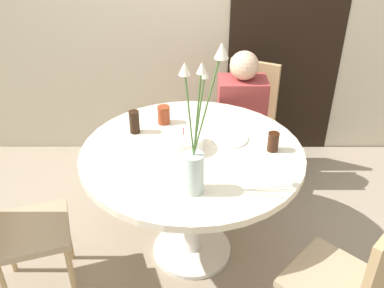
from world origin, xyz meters
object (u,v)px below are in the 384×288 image
(birthday_cake, at_px, (184,141))
(drink_glass_1, at_px, (164,115))
(chair_far_back, at_px, (247,115))
(flower_vase, at_px, (196,152))
(chair_right_flank, at_px, (12,222))
(drink_glass_0, at_px, (134,122))
(side_plate, at_px, (229,139))
(drink_glass_2, at_px, (273,142))
(chair_near_front, at_px, (353,279))
(person_guest, at_px, (240,126))

(birthday_cake, distance_m, drink_glass_1, 0.32)
(birthday_cake, bearing_deg, chair_far_back, 61.71)
(flower_vase, distance_m, drink_glass_1, 0.72)
(chair_right_flank, xyz_separation_m, flower_vase, (0.96, -0.06, 0.48))
(chair_right_flank, relative_size, drink_glass_0, 6.63)
(chair_far_back, height_order, chair_right_flank, same)
(side_plate, distance_m, drink_glass_2, 0.26)
(chair_far_back, bearing_deg, side_plate, -79.60)
(chair_near_front, bearing_deg, person_guest, -122.33)
(chair_far_back, xyz_separation_m, person_guest, (-0.07, -0.14, -0.01))
(drink_glass_1, distance_m, person_guest, 0.76)
(birthday_cake, xyz_separation_m, drink_glass_2, (0.49, -0.03, 0.01))
(chair_right_flank, height_order, person_guest, person_guest)
(chair_far_back, relative_size, drink_glass_1, 8.19)
(flower_vase, distance_m, side_plate, 0.56)
(birthday_cake, bearing_deg, flower_vase, -80.80)
(drink_glass_1, distance_m, drink_glass_2, 0.69)
(chair_near_front, bearing_deg, flower_vase, -70.83)
(chair_right_flank, relative_size, drink_glass_2, 8.43)
(birthday_cake, relative_size, person_guest, 0.21)
(chair_far_back, height_order, flower_vase, flower_vase)
(birthday_cake, distance_m, drink_glass_2, 0.49)
(chair_right_flank, bearing_deg, drink_glass_1, -69.19)
(chair_far_back, distance_m, person_guest, 0.16)
(drink_glass_0, relative_size, person_guest, 0.13)
(drink_glass_2, bearing_deg, chair_near_front, -67.83)
(drink_glass_2, bearing_deg, drink_glass_1, 153.01)
(drink_glass_0, bearing_deg, flower_vase, -57.90)
(chair_near_front, bearing_deg, side_plate, -104.27)
(birthday_cake, distance_m, side_plate, 0.28)
(person_guest, bearing_deg, drink_glass_1, -140.20)
(person_guest, bearing_deg, birthday_cake, -118.87)
(chair_near_front, relative_size, flower_vase, 1.23)
(chair_near_front, bearing_deg, birthday_cake, -89.27)
(person_guest, bearing_deg, chair_far_back, 64.74)
(chair_far_back, height_order, side_plate, chair_far_back)
(drink_glass_0, bearing_deg, chair_far_back, 42.51)
(birthday_cake, bearing_deg, drink_glass_0, 149.00)
(chair_far_back, xyz_separation_m, drink_glass_1, (-0.60, -0.58, 0.31))
(drink_glass_0, bearing_deg, person_guest, 38.61)
(birthday_cake, xyz_separation_m, person_guest, (0.40, 0.73, -0.31))
(chair_right_flank, bearing_deg, drink_glass_0, -68.16)
(chair_right_flank, relative_size, person_guest, 0.85)
(side_plate, relative_size, drink_glass_2, 1.95)
(drink_glass_2, bearing_deg, birthday_cake, 177.04)
(chair_far_back, relative_size, birthday_cake, 3.97)
(side_plate, xyz_separation_m, person_guest, (0.14, 0.64, -0.27))
(chair_near_front, height_order, flower_vase, flower_vase)
(birthday_cake, bearing_deg, drink_glass_2, -2.96)
(person_guest, bearing_deg, drink_glass_0, -141.39)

